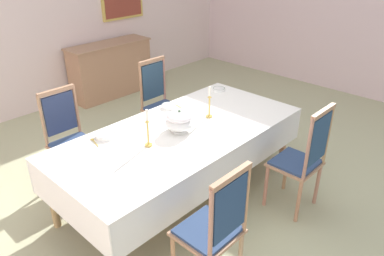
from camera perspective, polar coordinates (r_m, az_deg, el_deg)
The scene contains 17 objects.
ground at distance 4.08m, azimuth -2.18°, elevation -9.78°, with size 8.14×6.19×0.04m, color #AFB189.
back_wall at distance 5.98m, azimuth -25.25°, elevation 17.48°, with size 8.14×0.08×3.35m, color silver.
dining_table at distance 3.66m, azimuth -1.67°, elevation -1.36°, with size 2.56×1.19×0.75m.
tablecloth at distance 3.67m, azimuth -1.67°, elevation -1.56°, with size 2.58×1.21×0.36m.
chair_south_a at distance 2.76m, azimuth 3.48°, elevation -15.09°, with size 0.44×0.42×1.10m.
chair_north_a at distance 4.10m, azimuth -18.38°, elevation -1.39°, with size 0.44×0.42×1.08m.
chair_south_b at distance 3.66m, azimuth 16.71°, elevation -4.46°, with size 0.44×0.42×1.12m.
chair_north_b at distance 4.75m, azimuth -4.94°, elevation 4.09°, with size 0.44×0.42×1.11m.
soup_tureen at distance 3.56m, azimuth -1.95°, elevation 1.10°, with size 0.28×0.28×0.23m.
candlestick_west at distance 3.31m, azimuth -6.85°, elevation -0.54°, with size 0.07×0.07×0.36m.
candlestick_east at distance 3.84m, azimuth 2.70°, elevation 3.57°, with size 0.07×0.07×0.34m.
bowl_near_left at distance 3.58m, azimuth -13.28°, elevation -1.05°, with size 0.19×0.19×0.05m.
bowl_near_right at distance 4.12m, azimuth -3.64°, elevation 3.46°, with size 0.15×0.15×0.04m.
bowl_far_left at distance 4.62m, azimuth 4.18°, elevation 6.05°, with size 0.16×0.16×0.03m.
spoon_primary at distance 3.55m, azimuth -15.05°, elevation -1.86°, with size 0.06×0.17×0.01m.
spoon_secondary at distance 4.21m, azimuth -2.76°, elevation 3.79°, with size 0.05×0.18×0.01m.
sideboard at distance 6.52m, azimuth -12.43°, elevation 8.85°, with size 1.44×0.48×0.90m.
Camera 1 is at (-2.27, -2.35, 2.43)m, focal length 34.48 mm.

